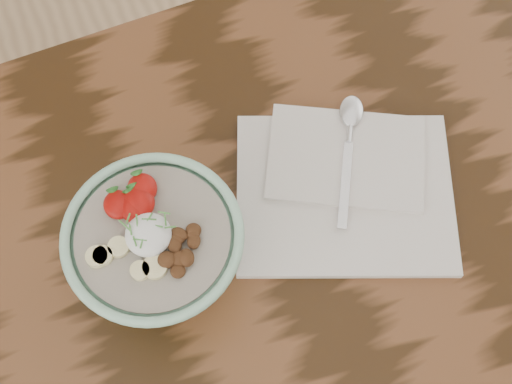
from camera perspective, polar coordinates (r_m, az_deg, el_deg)
breakfast_bowl at (r=76.68cm, az=-7.95°, el=-4.45°), size 18.81×18.81×12.35cm
napkin at (r=85.58cm, az=7.12°, el=0.50°), size 31.50×28.79×1.57cm
spoon at (r=87.61cm, az=7.52°, el=5.02°), size 10.44×16.42×0.93cm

